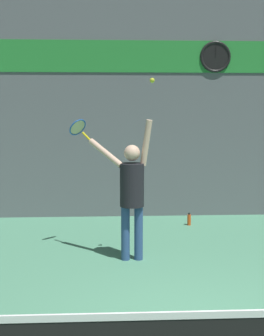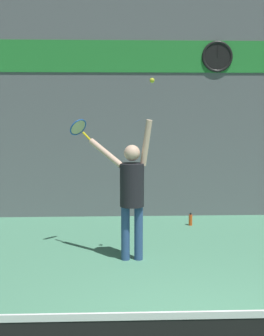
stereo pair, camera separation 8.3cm
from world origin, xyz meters
name	(u,v)px [view 2 (the right image)]	position (x,y,z in m)	size (l,w,h in m)	color
back_wall	(159,98)	(0.00, 5.68, 2.50)	(18.00, 0.10, 5.00)	slate
sponsor_banner	(160,57)	(0.00, 5.62, 3.33)	(7.29, 0.02, 0.64)	#288C38
scoreboard_clock	(217,57)	(1.19, 5.60, 3.33)	(0.64, 0.06, 0.64)	black
tennis_player	(131,189)	(-0.68, 2.76, 1.09)	(0.98, 0.60, 2.12)	#2D4C7F
tennis_racket	(79,128)	(-1.50, 3.33, 1.97)	(0.41, 0.41, 0.35)	yellow
tennis_ball	(152,80)	(-0.40, 2.63, 2.68)	(0.07, 0.07, 0.07)	#CCDB2D
water_bottle	(190,220)	(0.55, 4.80, 0.11)	(0.07, 0.07, 0.25)	#D84C19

